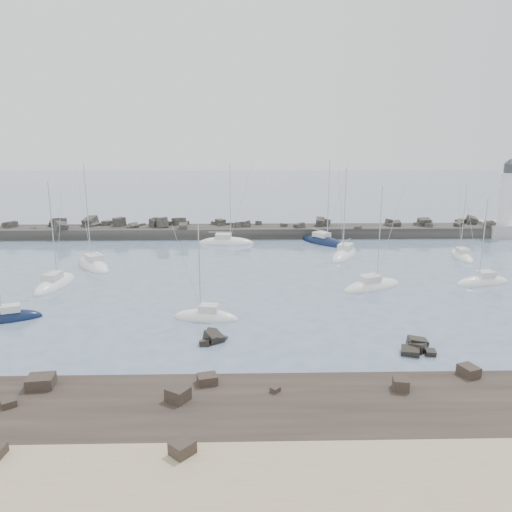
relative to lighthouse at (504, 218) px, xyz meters
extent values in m
plane|color=slate|center=(-47.00, -38.00, -3.09)|extent=(400.00, 400.00, 0.00)
cube|color=black|center=(-47.00, -60.00, -3.09)|extent=(140.00, 12.00, 0.70)
cube|color=black|center=(-52.21, -57.83, -2.29)|extent=(1.88, 1.85, 0.91)
cube|color=black|center=(-51.16, -64.05, -2.28)|extent=(1.68, 1.69, 0.93)
cube|color=black|center=(-62.44, -55.73, -2.32)|extent=(2.06, 1.79, 0.84)
cube|color=black|center=(-36.30, -56.73, -2.32)|extent=(1.30, 1.32, 0.85)
cube|color=black|center=(-50.34, -55.50, -2.41)|extent=(1.67, 1.48, 0.67)
cube|color=black|center=(-63.68, -58.26, -2.50)|extent=(1.41, 1.47, 0.48)
cube|color=black|center=(-45.40, -56.85, -2.57)|extent=(0.83, 0.83, 0.35)
cube|color=black|center=(-30.45, -54.71, -2.37)|extent=(1.61, 1.77, 0.75)
cube|color=black|center=(-50.71, -45.42, -3.06)|extent=(1.09, 1.23, 0.95)
cube|color=black|center=(-51.13, -47.89, -3.03)|extent=(0.96, 0.93, 0.95)
cube|color=black|center=(-50.64, -45.65, -3.16)|extent=(1.13, 1.15, 0.72)
cube|color=black|center=(-49.74, -46.75, -3.16)|extent=(1.31, 1.34, 1.14)
cube|color=black|center=(-50.43, -47.13, -3.12)|extent=(1.33, 1.42, 1.40)
cube|color=black|center=(-50.39, -46.94, -2.99)|extent=(2.25, 2.19, 1.65)
cube|color=black|center=(-33.42, -50.16, -2.92)|extent=(1.93, 1.83, 1.00)
cube|color=black|center=(-31.78, -50.39, -2.95)|extent=(0.94, 1.01, 0.76)
cube|color=black|center=(-32.26, -48.51, -2.82)|extent=(1.81, 1.53, 1.17)
cube|color=black|center=(-32.87, -48.87, -2.95)|extent=(0.89, 0.98, 0.58)
cube|color=black|center=(-32.58, -49.56, -3.03)|extent=(1.76, 1.99, 1.59)
cube|color=#2D2A28|center=(-54.50, 0.00, -2.89)|extent=(115.00, 6.00, 3.20)
cube|color=#2D2A28|center=(-0.85, 2.15, -1.23)|extent=(1.59, 1.56, 1.12)
cube|color=#2D2A28|center=(-32.70, 0.74, -0.75)|extent=(2.14, 2.34, 1.92)
cube|color=#2D2A28|center=(-76.11, 0.31, -1.32)|extent=(1.99, 2.05, 1.19)
cube|color=#2D2A28|center=(-66.29, 1.75, -1.36)|extent=(1.12, 1.17, 0.85)
cube|color=#2D2A28|center=(-40.37, -0.15, -1.18)|extent=(1.41, 1.49, 1.14)
cube|color=#2D2A28|center=(-72.82, 2.03, -1.22)|extent=(1.95, 2.16, 1.51)
cube|color=#2D2A28|center=(-59.66, 2.12, -0.93)|extent=(2.82, 2.97, 2.25)
cube|color=#2D2A28|center=(-70.33, 1.04, -0.72)|extent=(2.64, 2.49, 2.10)
cube|color=#2D2A28|center=(0.74, 1.09, -1.31)|extent=(2.13, 2.69, 1.81)
cube|color=#2D2A28|center=(-13.68, 1.24, -1.41)|extent=(2.85, 2.79, 1.78)
cube|color=#2D2A28|center=(-5.12, 1.72, -0.69)|extent=(2.17, 2.31, 2.14)
cube|color=#2D2A28|center=(-48.78, -0.46, -1.13)|extent=(2.28, 2.37, 1.70)
cube|color=#2D2A28|center=(-58.49, 2.39, -1.25)|extent=(1.53, 1.43, 1.39)
cube|color=#2D2A28|center=(-85.16, -0.96, -1.50)|extent=(1.39, 1.44, 1.13)
cube|color=#2D2A28|center=(-75.27, 1.57, -1.39)|extent=(2.85, 2.90, 1.77)
cube|color=#2D2A28|center=(-3.45, -1.86, -1.09)|extent=(1.97, 2.17, 1.97)
cube|color=#2D2A28|center=(-14.03, -0.82, -1.17)|extent=(1.94, 2.19, 1.17)
cube|color=#2D2A28|center=(-6.70, 2.57, -1.24)|extent=(2.07, 2.02, 1.58)
cube|color=#2D2A28|center=(-90.08, 0.66, -1.00)|extent=(2.12, 2.08, 1.66)
cube|color=#2D2A28|center=(-71.73, 2.06, -1.63)|extent=(0.90, 1.14, 1.09)
cube|color=#2D2A28|center=(-44.91, 1.80, -1.12)|extent=(1.31, 1.43, 1.16)
cube|color=#2D2A28|center=(-20.58, 0.09, -1.44)|extent=(2.84, 2.81, 1.55)
cube|color=#2D2A28|center=(-58.37, -1.94, -1.05)|extent=(1.53, 2.01, 1.62)
cube|color=#2D2A28|center=(-81.56, 2.26, -0.77)|extent=(2.38, 2.32, 1.91)
cube|color=#2D2A28|center=(-53.08, 2.27, -1.22)|extent=(1.66, 1.50, 1.25)
cube|color=#2D2A28|center=(-37.59, -1.09, -1.33)|extent=(2.38, 2.27, 2.04)
cube|color=#2D2A28|center=(-14.85, 1.08, -0.89)|extent=(1.97, 2.04, 1.33)
cube|color=#2D2A28|center=(-62.45, -0.19, -0.57)|extent=(2.78, 2.88, 2.35)
cube|color=#2D2A28|center=(-19.69, -0.23, -0.94)|extent=(1.40, 1.60, 1.56)
cube|color=#2D2A28|center=(-79.71, -2.33, -0.76)|extent=(2.93, 2.66, 2.30)
cube|color=#2D2A28|center=(-20.51, 2.21, -0.98)|extent=(1.45, 1.46, 1.32)
cube|color=#2D2A28|center=(-82.44, 1.51, -1.27)|extent=(2.25, 2.22, 2.29)
cube|color=#2D2A28|center=(-61.83, 2.16, -1.35)|extent=(2.66, 2.64, 1.92)
cube|color=#2D2A28|center=(-27.28, -2.25, -1.22)|extent=(1.71, 1.56, 1.07)
cube|color=#2D2A28|center=(-89.67, 0.39, -1.06)|extent=(2.38, 2.53, 1.67)
cube|color=#2D2A28|center=(-52.00, 2.05, -1.08)|extent=(2.17, 2.13, 1.65)
cube|color=#2D2A28|center=(-15.68, 0.35, -1.31)|extent=(1.84, 2.08, 1.51)
cube|color=#2D2A28|center=(-51.88, 1.28, -1.51)|extent=(1.88, 2.26, 1.59)
cube|color=#2D2A28|center=(-67.86, -0.47, -1.48)|extent=(1.59, 1.78, 1.47)
cube|color=#2D2A28|center=(-81.16, 0.50, -0.69)|extent=(2.12, 2.29, 1.99)
cube|color=#2D2A28|center=(-14.61, 0.17, -0.73)|extent=(2.20, 1.96, 1.82)
cube|color=#2D2A28|center=(-50.36, 2.04, -1.42)|extent=(1.69, 1.78, 1.23)
cube|color=#2D2A28|center=(-33.69, 0.32, -0.73)|extent=(1.86, 2.41, 2.18)
cube|color=#2D2A28|center=(-67.44, -0.09, -1.39)|extent=(2.14, 2.44, 1.78)
cube|color=#2D2A28|center=(-63.79, 0.70, -0.77)|extent=(2.46, 2.56, 2.03)
cube|color=#2D2A28|center=(-8.52, -0.72, -1.09)|extent=(2.06, 1.96, 1.65)
cube|color=#2D2A28|center=(-63.41, 0.96, -0.62)|extent=(2.24, 2.41, 2.05)
cube|color=#2D2A28|center=(-47.37, 0.30, -0.93)|extent=(2.21, 2.45, 1.66)
cube|color=#2D2A28|center=(-75.96, 2.33, -0.79)|extent=(2.82, 3.24, 2.46)
cube|color=#A6A6A1|center=(0.00, 0.00, -2.29)|extent=(7.00, 7.00, 3.00)
cylinder|color=white|center=(0.00, 0.00, 3.71)|extent=(2.50, 2.50, 9.00)
cylinder|color=white|center=(0.00, 0.00, 8.13)|extent=(3.20, 3.20, 0.25)
cylinder|color=#373D43|center=(0.00, 0.00, 9.01)|extent=(2.00, 2.00, 1.60)
cone|color=#373D43|center=(0.00, 0.00, 10.31)|extent=(2.20, 2.20, 1.00)
ellipsoid|color=white|center=(-68.94, -20.53, -3.04)|extent=(7.90, 9.75, 2.42)
cube|color=silver|center=(-68.67, -20.93, -1.63)|extent=(3.14, 3.35, 0.76)
cylinder|color=silver|center=(-69.37, -19.88, 4.54)|extent=(0.13, 0.13, 13.11)
cylinder|color=silver|center=(-68.29, -21.50, -0.93)|extent=(2.25, 3.29, 0.11)
ellipsoid|color=#0E193A|center=(-71.41, -41.28, -3.04)|extent=(6.67, 4.01, 1.92)
cube|color=silver|center=(-71.11, -41.17, -1.88)|extent=(2.11, 1.81, 0.69)
cylinder|color=silver|center=(-70.69, -41.02, -1.23)|extent=(2.43, 0.95, 0.10)
ellipsoid|color=white|center=(-71.00, -29.67, -3.04)|extent=(3.92, 8.94, 2.28)
cube|color=silver|center=(-71.07, -30.10, -1.70)|extent=(2.08, 2.65, 0.75)
cylinder|color=silver|center=(-70.90, -28.99, 3.76)|extent=(0.13, 0.13, 11.66)
cylinder|color=silver|center=(-71.15, -30.70, -1.00)|extent=(0.61, 3.43, 0.11)
ellipsoid|color=white|center=(-50.64, -6.21, -3.04)|extent=(9.53, 3.41, 2.28)
cube|color=silver|center=(-51.11, -6.18, -1.73)|extent=(2.73, 2.03, 0.69)
cylinder|color=silver|center=(-49.89, -6.25, 4.26)|extent=(0.12, 0.12, 12.67)
cylinder|color=silver|center=(-51.76, -6.15, -1.08)|extent=(3.75, 0.30, 0.10)
ellipsoid|color=white|center=(-51.50, -41.43, -3.04)|extent=(6.89, 3.16, 1.91)
cube|color=silver|center=(-51.18, -41.49, -1.89)|extent=(2.06, 1.63, 0.67)
cylinder|color=silver|center=(-52.03, -41.34, 2.25)|extent=(0.12, 0.12, 8.95)
cylinder|color=silver|center=(-50.72, -41.57, -1.27)|extent=(2.63, 0.55, 0.10)
ellipsoid|color=white|center=(-32.34, -15.70, -3.04)|extent=(6.79, 9.38, 2.43)
cube|color=silver|center=(-32.12, -15.30, -1.61)|extent=(2.82, 3.12, 0.80)
cylinder|color=silver|center=(-32.68, -16.35, 4.14)|extent=(0.14, 0.14, 12.31)
cylinder|color=silver|center=(-31.82, -14.74, -0.86)|extent=(1.82, 3.27, 0.11)
ellipsoid|color=white|center=(-32.00, -31.50, -3.04)|extent=(8.67, 6.04, 2.13)
cube|color=silver|center=(-32.37, -31.68, -1.80)|extent=(2.85, 2.56, 0.68)
cylinder|color=silver|center=(-31.40, -31.20, 3.52)|extent=(0.12, 0.12, 11.32)
cylinder|color=silver|center=(-32.90, -31.94, -1.17)|extent=(3.05, 1.57, 0.10)
ellipsoid|color=#0E193A|center=(-34.04, -6.34, -3.04)|extent=(8.35, 9.28, 2.40)
cube|color=silver|center=(-34.34, -5.97, -1.64)|extent=(3.19, 3.29, 0.76)
cylinder|color=silver|center=(-33.55, -6.93, 4.43)|extent=(0.13, 0.13, 12.91)
cylinder|color=silver|center=(-34.76, -5.45, -0.94)|extent=(2.51, 3.03, 0.11)
ellipsoid|color=white|center=(-17.73, -30.05, -3.04)|extent=(7.57, 3.75, 1.99)
cube|color=silver|center=(-17.37, -29.98, -1.86)|extent=(2.30, 1.86, 0.67)
cylinder|color=silver|center=(-18.29, -30.18, 2.70)|extent=(0.12, 0.12, 9.79)
cylinder|color=silver|center=(-16.88, -29.87, -1.24)|extent=(2.85, 0.72, 0.10)
ellipsoid|color=white|center=(-14.68, -16.64, -3.04)|extent=(2.73, 7.60, 1.95)
cube|color=silver|center=(-14.71, -17.01, -1.90)|extent=(1.62, 2.18, 0.63)
cylinder|color=silver|center=(-14.65, -16.04, 2.84)|extent=(0.11, 0.11, 10.11)
cylinder|color=silver|center=(-14.73, -17.54, -1.31)|extent=(0.26, 2.99, 0.09)
camera|label=1|loc=(-47.54, -89.14, 15.32)|focal=35.00mm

